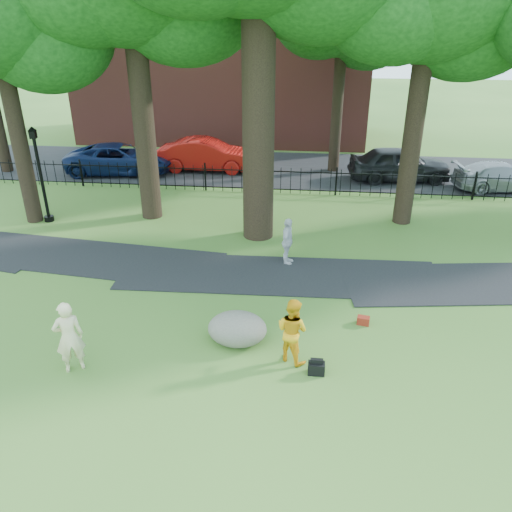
# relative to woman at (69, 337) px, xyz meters

# --- Properties ---
(ground) EXTENTS (120.00, 120.00, 0.00)m
(ground) POSITION_rel_woman_xyz_m (3.38, 1.21, -0.89)
(ground) COLOR #325C20
(ground) RESTS_ON ground
(footpath) EXTENTS (36.07, 3.85, 0.03)m
(footpath) POSITION_rel_woman_xyz_m (4.38, 5.11, -0.89)
(footpath) COLOR black
(footpath) RESTS_ON ground
(street) EXTENTS (80.00, 7.00, 0.02)m
(street) POSITION_rel_woman_xyz_m (3.38, 17.21, -0.89)
(street) COLOR black
(street) RESTS_ON ground
(iron_fence) EXTENTS (44.00, 0.04, 1.20)m
(iron_fence) POSITION_rel_woman_xyz_m (3.38, 13.21, -0.29)
(iron_fence) COLOR black
(iron_fence) RESTS_ON ground
(brick_building) EXTENTS (18.00, 8.00, 12.00)m
(brick_building) POSITION_rel_woman_xyz_m (-0.62, 25.21, 5.11)
(brick_building) COLOR brown
(brick_building) RESTS_ON ground
(woman) EXTENTS (0.77, 0.70, 1.78)m
(woman) POSITION_rel_woman_xyz_m (0.00, 0.00, 0.00)
(woman) COLOR beige
(woman) RESTS_ON ground
(man) EXTENTS (1.00, 0.95, 1.63)m
(man) POSITION_rel_woman_xyz_m (4.95, 0.93, -0.07)
(man) COLOR orange
(man) RESTS_ON ground
(pedestrian) EXTENTS (0.53, 0.97, 1.57)m
(pedestrian) POSITION_rel_woman_xyz_m (4.57, 6.00, -0.10)
(pedestrian) COLOR silver
(pedestrian) RESTS_ON ground
(boulder) EXTENTS (1.61, 1.30, 0.86)m
(boulder) POSITION_rel_woman_xyz_m (3.58, 1.49, -0.46)
(boulder) COLOR #635D52
(boulder) RESTS_ON ground
(lamppost) EXTENTS (0.37, 0.37, 3.72)m
(lamppost) POSITION_rel_woman_xyz_m (-5.04, 8.72, 0.94)
(lamppost) COLOR black
(lamppost) RESTS_ON ground
(backpack) EXTENTS (0.38, 0.24, 0.29)m
(backpack) POSITION_rel_woman_xyz_m (5.55, 0.46, -0.75)
(backpack) COLOR black
(backpack) RESTS_ON ground
(red_bag) EXTENTS (0.35, 0.26, 0.22)m
(red_bag) POSITION_rel_woman_xyz_m (6.78, 2.63, -0.78)
(red_bag) COLOR maroon
(red_bag) RESTS_ON ground
(red_sedan) EXTENTS (5.02, 1.76, 1.65)m
(red_sedan) POSITION_rel_woman_xyz_m (-0.22, 16.52, -0.06)
(red_sedan) COLOR #A4110C
(red_sedan) RESTS_ON ground
(navy_van) EXTENTS (5.62, 3.08, 1.49)m
(navy_van) POSITION_rel_woman_xyz_m (-4.58, 15.55, -0.14)
(navy_van) COLOR #0D1A42
(navy_van) RESTS_ON ground
(grey_car) EXTENTS (5.05, 2.43, 1.66)m
(grey_car) POSITION_rel_woman_xyz_m (9.52, 15.83, -0.06)
(grey_car) COLOR black
(grey_car) RESTS_ON ground
(silver_car) EXTENTS (4.61, 2.37, 1.28)m
(silver_car) POSITION_rel_woman_xyz_m (14.06, 14.84, -0.25)
(silver_car) COLOR gray
(silver_car) RESTS_ON ground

